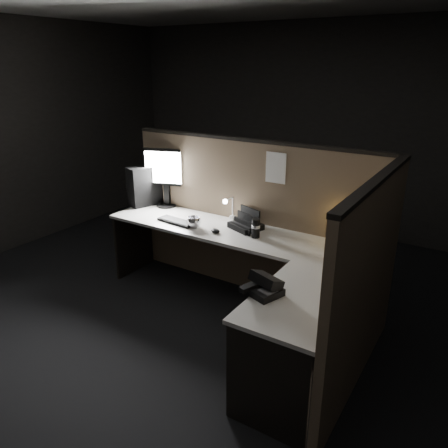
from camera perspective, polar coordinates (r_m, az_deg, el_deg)
The scene contains 17 objects.
floor at distance 3.91m, azimuth -3.43°, elevation -13.71°, with size 6.00×6.00×0.00m, color black.
room_shell at distance 3.29m, azimuth -4.03°, elevation 10.37°, with size 6.00×6.00×6.00m.
partition_back at distance 4.27m, azimuth 3.62°, elevation 0.68°, with size 2.66×0.06×1.50m, color brown.
partition_right at distance 3.12m, azimuth 17.90°, elevation -8.14°, with size 0.06×1.66×1.50m, color brown.
desk at distance 3.71m, azimuth 0.92°, elevation -5.27°, with size 2.60×1.60×0.73m.
pc_tower at distance 4.80m, azimuth -10.01°, elevation 4.99°, with size 0.18×0.40×0.42m, color black.
monitor at distance 4.66m, azimuth -7.63°, elevation 6.75°, with size 0.47×0.22×0.62m.
keyboard at distance 4.25m, azimuth -6.21°, elevation 0.33°, with size 0.40×0.13×0.02m, color black.
mouse at distance 3.97m, azimuth -1.15°, elevation -0.89°, with size 0.09×0.07×0.04m, color black.
clip_lamp at distance 4.23m, azimuth 0.65°, elevation 2.21°, with size 0.05×0.19×0.24m.
organizer at distance 4.07m, azimuth 2.93°, elevation 0.05°, with size 0.33×0.32×0.20m.
lava_lamp at distance 3.78m, azimuth 14.98°, elevation -0.46°, with size 0.10×0.10×0.38m.
travel_mug at distance 3.85m, azimuth 4.18°, elevation -0.56°, with size 0.08×0.08×0.17m, color black.
steel_mug at distance 4.09m, azimuth -3.96°, elevation 0.23°, with size 0.13×0.13×0.10m, color silver.
figurine at distance 3.77m, azimuth 14.55°, elevation -2.24°, with size 0.06×0.06×0.06m, color yellow.
pinned_paper at distance 3.98m, azimuth 6.78°, elevation 7.30°, with size 0.20×0.00×0.28m, color white.
desk_phone at distance 2.96m, azimuth 5.19°, elevation -8.06°, with size 0.28×0.28×0.14m.
Camera 1 is at (1.92, -2.61, 2.19)m, focal length 35.00 mm.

